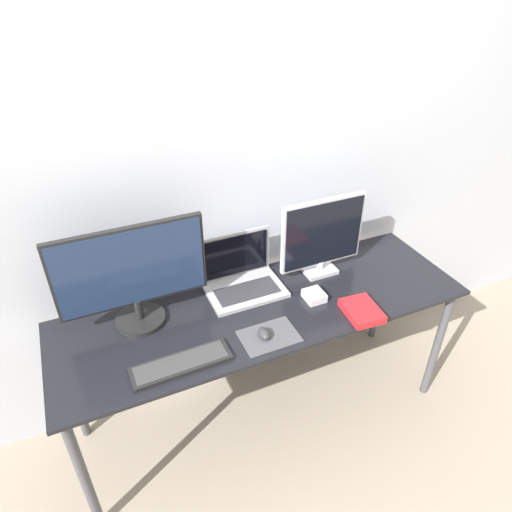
{
  "coord_description": "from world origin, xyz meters",
  "views": [
    {
      "loc": [
        -0.68,
        -1.13,
        2.06
      ],
      "look_at": [
        -0.01,
        0.36,
        0.97
      ],
      "focal_mm": 32.0,
      "sensor_mm": 36.0,
      "label": 1
    }
  ],
  "objects_px": {
    "monitor_left": "(132,275)",
    "mouse": "(264,334)",
    "monitor_right": "(322,236)",
    "laptop": "(241,276)",
    "book": "(362,311)",
    "keyboard": "(181,364)",
    "power_brick": "(314,296)"
  },
  "relations": [
    {
      "from": "monitor_left",
      "to": "keyboard",
      "type": "distance_m",
      "value": 0.41
    },
    {
      "from": "monitor_right",
      "to": "book",
      "type": "relative_size",
      "value": 2.2
    },
    {
      "from": "mouse",
      "to": "book",
      "type": "xyz_separation_m",
      "value": [
        0.45,
        -0.04,
        -0.01
      ]
    },
    {
      "from": "book",
      "to": "power_brick",
      "type": "distance_m",
      "value": 0.22
    },
    {
      "from": "book",
      "to": "power_brick",
      "type": "height_order",
      "value": "power_brick"
    },
    {
      "from": "monitor_left",
      "to": "mouse",
      "type": "xyz_separation_m",
      "value": [
        0.44,
        -0.31,
        -0.22
      ]
    },
    {
      "from": "mouse",
      "to": "book",
      "type": "distance_m",
      "value": 0.46
    },
    {
      "from": "keyboard",
      "to": "power_brick",
      "type": "xyz_separation_m",
      "value": [
        0.67,
        0.14,
        0.01
      ]
    },
    {
      "from": "laptop",
      "to": "keyboard",
      "type": "distance_m",
      "value": 0.55
    },
    {
      "from": "monitor_left",
      "to": "book",
      "type": "bearing_deg",
      "value": -21.47
    },
    {
      "from": "monitor_left",
      "to": "mouse",
      "type": "bearing_deg",
      "value": -35.18
    },
    {
      "from": "monitor_left",
      "to": "monitor_right",
      "type": "height_order",
      "value": "monitor_left"
    },
    {
      "from": "mouse",
      "to": "book",
      "type": "relative_size",
      "value": 0.37
    },
    {
      "from": "laptop",
      "to": "book",
      "type": "xyz_separation_m",
      "value": [
        0.41,
        -0.4,
        -0.04
      ]
    },
    {
      "from": "keyboard",
      "to": "book",
      "type": "distance_m",
      "value": 0.81
    },
    {
      "from": "monitor_right",
      "to": "laptop",
      "type": "height_order",
      "value": "monitor_right"
    },
    {
      "from": "monitor_right",
      "to": "monitor_left",
      "type": "bearing_deg",
      "value": -179.99
    },
    {
      "from": "book",
      "to": "monitor_left",
      "type": "bearing_deg",
      "value": 158.53
    },
    {
      "from": "monitor_right",
      "to": "book",
      "type": "height_order",
      "value": "monitor_right"
    },
    {
      "from": "monitor_right",
      "to": "power_brick",
      "type": "distance_m",
      "value": 0.29
    },
    {
      "from": "laptop",
      "to": "power_brick",
      "type": "distance_m",
      "value": 0.35
    },
    {
      "from": "monitor_left",
      "to": "power_brick",
      "type": "xyz_separation_m",
      "value": [
        0.76,
        -0.18,
        -0.23
      ]
    },
    {
      "from": "mouse",
      "to": "power_brick",
      "type": "relative_size",
      "value": 0.76
    },
    {
      "from": "monitor_right",
      "to": "keyboard",
      "type": "xyz_separation_m",
      "value": [
        -0.8,
        -0.32,
        -0.2
      ]
    },
    {
      "from": "monitor_left",
      "to": "keyboard",
      "type": "bearing_deg",
      "value": -74.64
    },
    {
      "from": "monitor_left",
      "to": "power_brick",
      "type": "height_order",
      "value": "monitor_left"
    },
    {
      "from": "mouse",
      "to": "book",
      "type": "height_order",
      "value": "mouse"
    },
    {
      "from": "monitor_right",
      "to": "laptop",
      "type": "distance_m",
      "value": 0.43
    },
    {
      "from": "monitor_left",
      "to": "monitor_right",
      "type": "distance_m",
      "value": 0.89
    },
    {
      "from": "monitor_left",
      "to": "mouse",
      "type": "height_order",
      "value": "monitor_left"
    },
    {
      "from": "monitor_left",
      "to": "keyboard",
      "type": "height_order",
      "value": "monitor_left"
    },
    {
      "from": "mouse",
      "to": "power_brick",
      "type": "xyz_separation_m",
      "value": [
        0.32,
        0.14,
        -0.0
      ]
    }
  ]
}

